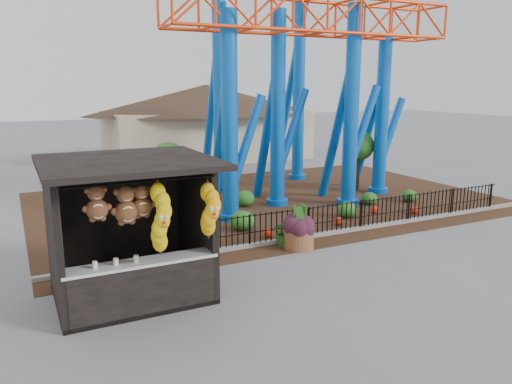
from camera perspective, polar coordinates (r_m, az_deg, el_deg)
name	(u,v)px	position (r m, az deg, el deg)	size (l,w,h in m)	color
ground	(275,290)	(11.70, 2.18, -11.16)	(120.00, 120.00, 0.00)	slate
mulch_bed	(268,201)	(20.22, 1.33, -0.99)	(18.00, 12.00, 0.02)	#331E11
curb	(341,231)	(16.10, 9.65, -4.47)	(18.00, 0.18, 0.12)	gray
prize_booth	(133,233)	(11.02, -13.91, -4.59)	(3.50, 3.40, 3.12)	black
picket_fence	(364,215)	(16.51, 12.24, -2.57)	(12.20, 0.06, 1.00)	black
roller_coaster	(291,37)	(20.50, 4.01, 17.27)	(11.00, 6.37, 10.82)	blue
terracotta_planter	(299,239)	(14.44, 4.91, -5.40)	(0.87, 0.87, 0.55)	brown
planter_foliage	(299,219)	(14.27, 4.95, -3.12)	(0.70, 0.70, 0.64)	#351523
potted_plant	(285,232)	(14.60, 3.32, -4.60)	(0.75, 0.65, 0.84)	#295C1B
landscaping	(307,207)	(18.15, 5.80, -1.67)	(8.37, 4.48, 0.64)	#255C1B
pavilion	(207,110)	(31.50, -5.66, 9.35)	(15.00, 15.00, 4.80)	#BFAD8C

